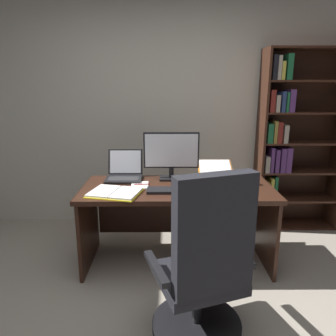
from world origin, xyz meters
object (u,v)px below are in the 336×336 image
at_px(desk, 177,205).
at_px(coffee_mug, 247,179).
at_px(laptop, 124,173).
at_px(open_binder, 115,193).
at_px(pen, 142,184).
at_px(bookshelf, 291,142).
at_px(keyboard, 172,190).
at_px(office_chair, 205,272).
at_px(computer_mouse, 208,189).
at_px(monitor, 171,155).
at_px(reading_stand_with_book, 215,169).
at_px(notepad, 140,185).

relative_size(desk, coffee_mug, 15.52).
bearing_deg(coffee_mug, laptop, 170.67).
bearing_deg(open_binder, pen, 60.60).
bearing_deg(open_binder, bookshelf, 42.69).
height_order(laptop, keyboard, laptop).
distance_m(office_chair, pen, 1.10).
height_order(bookshelf, computer_mouse, bookshelf).
bearing_deg(desk, keyboard, -102.96).
bearing_deg(pen, open_binder, -133.30).
relative_size(desk, keyboard, 3.98).
xyz_separation_m(bookshelf, pen, (-1.59, -0.77, -0.24)).
xyz_separation_m(computer_mouse, pen, (-0.56, 0.17, -0.01)).
relative_size(laptop, computer_mouse, 3.20).
bearing_deg(monitor, open_binder, -137.71).
height_order(monitor, reading_stand_with_book, monitor).
xyz_separation_m(desk, laptop, (-0.49, 0.17, 0.25)).
distance_m(computer_mouse, reading_stand_with_book, 0.47).
bearing_deg(monitor, computer_mouse, -51.44).
bearing_deg(bookshelf, desk, -150.46).
bearing_deg(monitor, pen, -141.68).
height_order(office_chair, open_binder, office_chair).
bearing_deg(keyboard, reading_stand_with_book, 46.48).
height_order(bookshelf, reading_stand_with_book, bookshelf).
distance_m(keyboard, open_binder, 0.47).
distance_m(monitor, open_binder, 0.67).
bearing_deg(laptop, open_binder, -93.10).
bearing_deg(computer_mouse, open_binder, -176.28).
height_order(laptop, pen, laptop).
relative_size(open_binder, coffee_mug, 4.32).
relative_size(desk, bookshelf, 0.85).
height_order(office_chair, monitor, monitor).
relative_size(computer_mouse, coffee_mug, 0.97).
relative_size(computer_mouse, notepad, 0.50).
height_order(monitor, laptop, monitor).
bearing_deg(keyboard, bookshelf, 35.24).
distance_m(open_binder, coffee_mug, 1.17).
bearing_deg(notepad, open_binder, -130.39).
relative_size(keyboard, open_binder, 0.90).
distance_m(office_chair, laptop, 1.37).
distance_m(bookshelf, notepad, 1.80).
distance_m(office_chair, notepad, 1.10).
bearing_deg(reading_stand_with_book, open_binder, -150.86).
relative_size(desk, reading_stand_with_book, 5.06).
bearing_deg(pen, notepad, 180.00).
xyz_separation_m(desk, monitor, (-0.05, 0.16, 0.43)).
distance_m(monitor, notepad, 0.42).
xyz_separation_m(bookshelf, open_binder, (-1.79, -0.99, -0.25)).
bearing_deg(pen, laptop, 130.02).
relative_size(bookshelf, reading_stand_with_book, 5.97).
height_order(desk, office_chair, office_chair).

